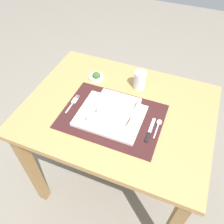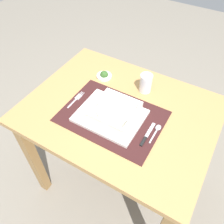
{
  "view_description": "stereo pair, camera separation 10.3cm",
  "coord_description": "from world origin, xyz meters",
  "px_view_note": "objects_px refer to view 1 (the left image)",
  "views": [
    {
      "loc": [
        0.25,
        -0.7,
        1.51
      ],
      "look_at": [
        -0.01,
        -0.06,
        0.74
      ],
      "focal_mm": 37.25,
      "sensor_mm": 36.0,
      "label": 1
    },
    {
      "loc": [
        0.34,
        -0.66,
        1.51
      ],
      "look_at": [
        -0.01,
        -0.06,
        0.74
      ],
      "focal_mm": 37.25,
      "sensor_mm": 36.0,
      "label": 2
    }
  ],
  "objects_px": {
    "porridge_bowl": "(115,112)",
    "spoon": "(159,124)",
    "fork": "(73,102)",
    "drinking_glass": "(140,81)",
    "butter_knife": "(150,131)",
    "condiment_saucer": "(96,77)",
    "dining_table": "(118,124)"
  },
  "relations": [
    {
      "from": "fork",
      "to": "butter_knife",
      "type": "xyz_separation_m",
      "value": [
        0.39,
        -0.03,
        0.0
      ]
    },
    {
      "from": "butter_knife",
      "to": "spoon",
      "type": "bearing_deg",
      "value": 65.01
    },
    {
      "from": "spoon",
      "to": "drinking_glass",
      "type": "height_order",
      "value": "drinking_glass"
    },
    {
      "from": "fork",
      "to": "spoon",
      "type": "height_order",
      "value": "spoon"
    },
    {
      "from": "porridge_bowl",
      "to": "fork",
      "type": "distance_m",
      "value": 0.22
    },
    {
      "from": "spoon",
      "to": "fork",
      "type": "bearing_deg",
      "value": -177.71
    },
    {
      "from": "fork",
      "to": "condiment_saucer",
      "type": "xyz_separation_m",
      "value": [
        0.02,
        0.21,
        0.01
      ]
    },
    {
      "from": "dining_table",
      "to": "porridge_bowl",
      "type": "height_order",
      "value": "porridge_bowl"
    },
    {
      "from": "fork",
      "to": "spoon",
      "type": "distance_m",
      "value": 0.41
    },
    {
      "from": "spoon",
      "to": "butter_knife",
      "type": "height_order",
      "value": "spoon"
    },
    {
      "from": "drinking_glass",
      "to": "fork",
      "type": "bearing_deg",
      "value": -138.64
    },
    {
      "from": "condiment_saucer",
      "to": "butter_knife",
      "type": "bearing_deg",
      "value": -33.96
    },
    {
      "from": "fork",
      "to": "drinking_glass",
      "type": "bearing_deg",
      "value": 40.26
    },
    {
      "from": "fork",
      "to": "drinking_glass",
      "type": "relative_size",
      "value": 1.31
    },
    {
      "from": "dining_table",
      "to": "drinking_glass",
      "type": "xyz_separation_m",
      "value": [
        0.05,
        0.18,
        0.16
      ]
    },
    {
      "from": "butter_knife",
      "to": "condiment_saucer",
      "type": "distance_m",
      "value": 0.44
    },
    {
      "from": "dining_table",
      "to": "porridge_bowl",
      "type": "bearing_deg",
      "value": -83.7
    },
    {
      "from": "spoon",
      "to": "condiment_saucer",
      "type": "xyz_separation_m",
      "value": [
        -0.39,
        0.19,
        0.0
      ]
    },
    {
      "from": "condiment_saucer",
      "to": "spoon",
      "type": "bearing_deg",
      "value": -26.3
    },
    {
      "from": "fork",
      "to": "spoon",
      "type": "relative_size",
      "value": 1.17
    },
    {
      "from": "spoon",
      "to": "condiment_saucer",
      "type": "bearing_deg",
      "value": 153.04
    },
    {
      "from": "condiment_saucer",
      "to": "dining_table",
      "type": "bearing_deg",
      "value": -41.15
    },
    {
      "from": "spoon",
      "to": "condiment_saucer",
      "type": "height_order",
      "value": "condiment_saucer"
    },
    {
      "from": "dining_table",
      "to": "drinking_glass",
      "type": "relative_size",
      "value": 9.15
    },
    {
      "from": "spoon",
      "to": "butter_knife",
      "type": "distance_m",
      "value": 0.06
    },
    {
      "from": "dining_table",
      "to": "spoon",
      "type": "xyz_separation_m",
      "value": [
        0.2,
        -0.03,
        0.12
      ]
    },
    {
      "from": "dining_table",
      "to": "butter_knife",
      "type": "height_order",
      "value": "butter_knife"
    },
    {
      "from": "porridge_bowl",
      "to": "spoon",
      "type": "xyz_separation_m",
      "value": [
        0.19,
        0.03,
        -0.03
      ]
    },
    {
      "from": "spoon",
      "to": "butter_knife",
      "type": "bearing_deg",
      "value": -116.47
    },
    {
      "from": "porridge_bowl",
      "to": "spoon",
      "type": "height_order",
      "value": "porridge_bowl"
    },
    {
      "from": "drinking_glass",
      "to": "condiment_saucer",
      "type": "xyz_separation_m",
      "value": [
        -0.23,
        -0.01,
        -0.03
      ]
    },
    {
      "from": "spoon",
      "to": "condiment_saucer",
      "type": "distance_m",
      "value": 0.43
    }
  ]
}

